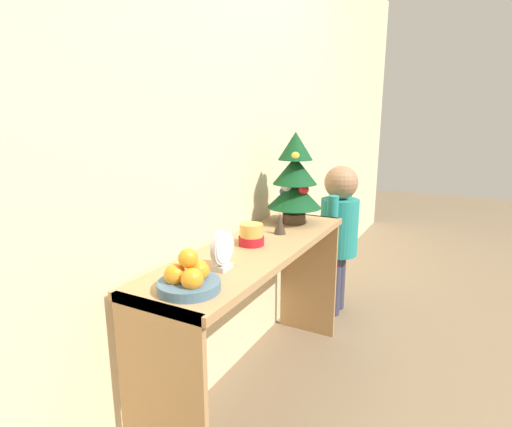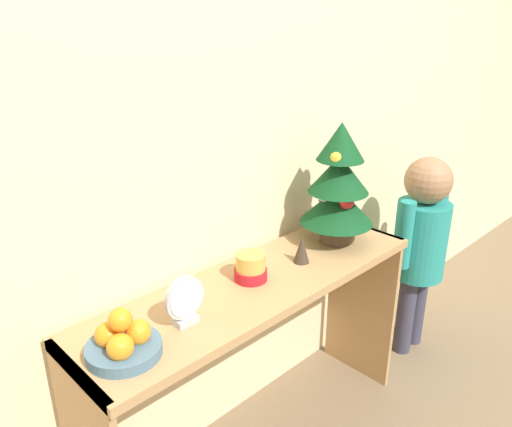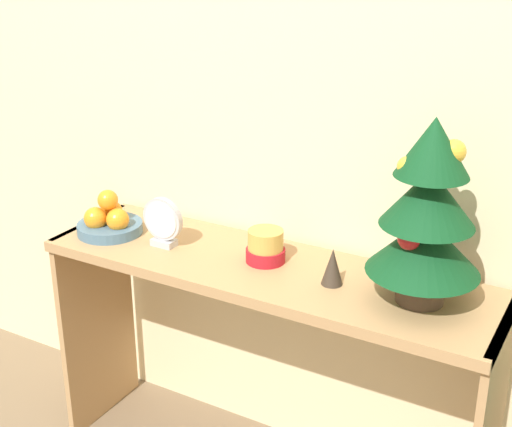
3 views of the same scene
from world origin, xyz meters
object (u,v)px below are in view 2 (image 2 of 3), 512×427
singing_bowl (251,268)px  figurine (302,249)px  desk_clock (185,301)px  child_figure (421,236)px  fruit_bowl (123,342)px  mini_tree (338,184)px

singing_bowl → figurine: figurine is taller
desk_clock → figurine: desk_clock is taller
desk_clock → child_figure: bearing=-2.1°
child_figure → fruit_bowl: bearing=178.2°
mini_tree → child_figure: bearing=-9.5°
figurine → child_figure: size_ratio=0.10×
mini_tree → child_figure: (0.53, -0.09, -0.35)m
figurine → mini_tree: bearing=5.7°
singing_bowl → child_figure: size_ratio=0.11×
mini_tree → fruit_bowl: (-0.94, -0.04, -0.19)m
singing_bowl → child_figure: (0.97, -0.10, -0.16)m
fruit_bowl → singing_bowl: size_ratio=1.79×
child_figure → figurine: bearing=175.0°
fruit_bowl → figurine: fruit_bowl is taller
desk_clock → child_figure: (1.27, -0.05, -0.19)m
child_figure → desk_clock: bearing=177.9°
mini_tree → singing_bowl: bearing=178.3°
fruit_bowl → singing_bowl: 0.50m
singing_bowl → desk_clock: desk_clock is taller
mini_tree → child_figure: size_ratio=0.48×
fruit_bowl → child_figure: size_ratio=0.20×
singing_bowl → mini_tree: bearing=-1.7°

